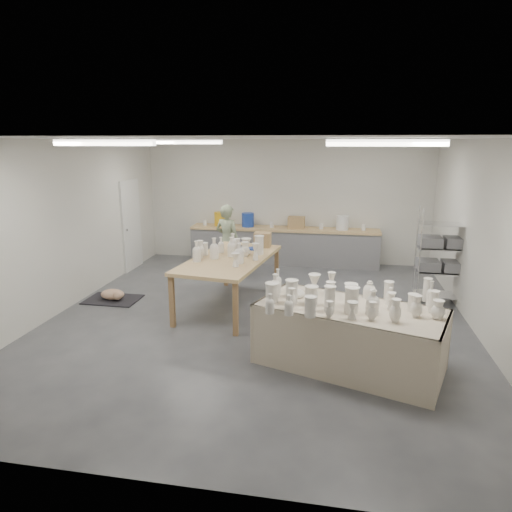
% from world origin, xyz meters
% --- Properties ---
extents(room, '(8.00, 8.02, 3.00)m').
position_xyz_m(room, '(-0.11, 0.08, 2.06)').
color(room, '#424449').
rests_on(room, ground).
extents(back_counter, '(4.60, 0.60, 1.24)m').
position_xyz_m(back_counter, '(-0.01, 3.68, 0.49)').
color(back_counter, tan).
rests_on(back_counter, ground).
extents(wire_shelf, '(0.88, 0.48, 1.80)m').
position_xyz_m(wire_shelf, '(3.20, 1.40, 0.92)').
color(wire_shelf, silver).
rests_on(wire_shelf, ground).
extents(drying_table, '(2.64, 1.90, 1.19)m').
position_xyz_m(drying_table, '(1.48, -1.47, 0.46)').
color(drying_table, olive).
rests_on(drying_table, ground).
extents(work_table, '(1.57, 2.63, 1.30)m').
position_xyz_m(work_table, '(-0.56, 0.57, 0.94)').
color(work_table, tan).
rests_on(work_table, ground).
extents(rug, '(1.00, 0.70, 0.02)m').
position_xyz_m(rug, '(-2.90, 0.42, 0.01)').
color(rug, black).
rests_on(rug, ground).
extents(cat, '(0.53, 0.43, 0.20)m').
position_xyz_m(cat, '(-2.88, 0.40, 0.12)').
color(cat, white).
rests_on(cat, rug).
extents(potter, '(0.69, 0.56, 1.62)m').
position_xyz_m(potter, '(-1.10, 2.38, 0.81)').
color(potter, gray).
rests_on(potter, ground).
extents(red_stool, '(0.49, 0.49, 0.35)m').
position_xyz_m(red_stool, '(-1.10, 2.65, 0.32)').
color(red_stool, red).
rests_on(red_stool, ground).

